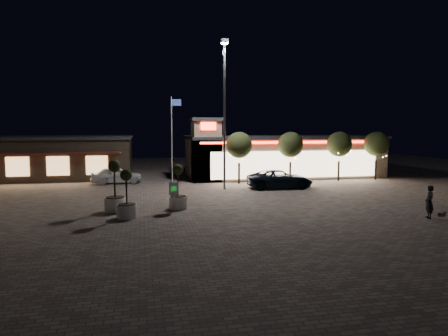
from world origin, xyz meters
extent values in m
plane|color=slate|center=(0.00, 0.00, 0.00)|extent=(90.00, 90.00, 0.00)
cube|color=gray|center=(10.00, 16.00, 2.00)|extent=(20.00, 8.00, 4.00)
cube|color=#262628|center=(10.00, 16.00, 4.15)|extent=(20.40, 8.40, 0.30)
cube|color=#FFE4BF|center=(10.00, 11.95, 1.60)|extent=(17.00, 0.12, 2.60)
cube|color=#FF2714|center=(10.00, 11.92, 3.75)|extent=(19.00, 0.10, 0.18)
cube|color=gray|center=(1.30, 13.30, 2.90)|extent=(2.60, 2.60, 5.80)
cube|color=#262628|center=(1.30, 13.30, 5.95)|extent=(3.00, 3.00, 0.30)
cube|color=#FF2714|center=(1.30, 11.95, 5.30)|extent=(1.40, 0.10, 0.70)
cube|color=#382D23|center=(-14.00, 20.00, 2.00)|extent=(16.00, 10.00, 4.00)
cube|color=#262628|center=(-14.00, 20.00, 4.15)|extent=(16.40, 10.40, 0.30)
cube|color=#591E19|center=(-14.00, 14.60, 2.80)|extent=(14.40, 0.80, 0.15)
cube|color=#E7A568|center=(-16.00, 14.95, 1.60)|extent=(2.00, 0.12, 1.80)
cube|color=#E7A568|center=(-12.50, 14.95, 1.60)|extent=(2.00, 0.12, 1.80)
cube|color=#E7A568|center=(-9.00, 14.95, 1.60)|extent=(2.00, 0.12, 1.80)
cylinder|color=gray|center=(2.00, 8.00, 6.00)|extent=(0.20, 0.20, 12.00)
cube|color=gray|center=(2.00, 8.00, 12.20)|extent=(0.60, 0.40, 0.35)
cube|color=white|center=(2.00, 8.00, 12.00)|extent=(0.45, 0.30, 0.08)
cylinder|color=white|center=(-2.00, 13.00, 4.00)|extent=(0.10, 0.10, 8.00)
cube|color=#274291|center=(-1.55, 13.00, 7.50)|extent=(0.90, 0.04, 0.60)
cylinder|color=#332319|center=(4.00, 11.00, 0.96)|extent=(0.20, 0.20, 1.92)
sphere|color=#2D3819|center=(4.00, 11.00, 3.58)|extent=(2.42, 2.42, 2.42)
cylinder|color=#332319|center=(9.00, 11.00, 0.96)|extent=(0.20, 0.20, 1.92)
sphere|color=#2D3819|center=(9.00, 11.00, 3.58)|extent=(2.42, 2.42, 2.42)
cylinder|color=#332319|center=(14.00, 11.00, 0.96)|extent=(0.20, 0.20, 1.92)
sphere|color=#2D3819|center=(14.00, 11.00, 3.58)|extent=(2.42, 2.42, 2.42)
cylinder|color=#332319|center=(18.00, 11.00, 0.96)|extent=(0.20, 0.20, 1.92)
sphere|color=#2D3819|center=(18.00, 11.00, 3.58)|extent=(2.42, 2.42, 2.42)
imported|color=black|center=(6.76, 7.58, 0.78)|extent=(5.76, 2.93, 1.56)
imported|color=silver|center=(-7.13, 13.34, 0.79)|extent=(4.80, 2.31, 1.58)
imported|color=black|center=(11.19, -5.07, 0.95)|extent=(0.64, 0.80, 1.90)
cube|color=#59514C|center=(11.79, -5.38, 0.26)|extent=(0.43, 0.25, 0.21)
sphere|color=#59514C|center=(12.02, -5.32, 0.34)|extent=(0.19, 0.19, 0.19)
cylinder|color=white|center=(-6.44, 0.44, 0.44)|extent=(1.31, 1.31, 0.87)
cylinder|color=black|center=(-6.44, 0.44, 0.89)|extent=(1.13, 1.13, 0.07)
cylinder|color=#332319|center=(-6.44, 0.44, 1.90)|extent=(0.11, 0.11, 1.96)
sphere|color=#2D3819|center=(-6.44, 0.44, 2.83)|extent=(0.76, 0.76, 0.76)
cylinder|color=white|center=(-5.67, -1.47, 0.38)|extent=(1.14, 1.14, 0.76)
cylinder|color=black|center=(-5.67, -1.47, 0.78)|extent=(0.99, 0.99, 0.06)
cylinder|color=#332319|center=(-5.67, -1.47, 1.67)|extent=(0.10, 0.10, 1.72)
sphere|color=#2D3819|center=(-5.67, -1.47, 2.48)|extent=(0.67, 0.67, 0.67)
cylinder|color=white|center=(-2.56, 0.65, 0.39)|extent=(1.16, 1.16, 0.77)
cylinder|color=black|center=(-2.56, 0.65, 0.79)|extent=(1.00, 1.00, 0.06)
cylinder|color=#332319|center=(-2.56, 0.65, 1.69)|extent=(0.10, 0.10, 1.73)
sphere|color=#2D3819|center=(-2.56, 0.65, 2.50)|extent=(0.67, 0.67, 0.67)
cylinder|color=gray|center=(-2.89, -0.18, 0.55)|extent=(0.07, 0.07, 1.10)
cube|color=white|center=(-2.89, -0.18, 1.42)|extent=(0.60, 0.10, 0.78)
cube|color=#178E22|center=(-2.89, -0.22, 1.42)|extent=(0.32, 0.04, 0.32)
camera|label=1|loc=(-4.76, -24.61, 5.14)|focal=32.00mm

